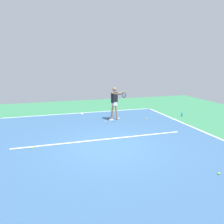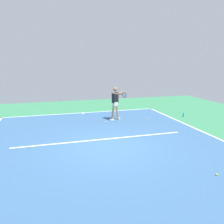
# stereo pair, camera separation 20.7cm
# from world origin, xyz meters

# --- Properties ---
(ground_plane) EXTENTS (21.75, 21.75, 0.00)m
(ground_plane) POSITION_xyz_m (0.00, 0.00, 0.00)
(ground_plane) COLOR #388456
(court_surface) EXTENTS (9.54, 12.27, 0.00)m
(court_surface) POSITION_xyz_m (0.00, 0.00, 0.00)
(court_surface) COLOR #38608E
(court_surface) RESTS_ON ground_plane
(court_line_baseline_near) EXTENTS (9.54, 0.10, 0.01)m
(court_line_baseline_near) POSITION_xyz_m (0.00, -6.09, 0.00)
(court_line_baseline_near) COLOR white
(court_line_baseline_near) RESTS_ON ground_plane
(court_line_sideline_left) EXTENTS (0.10, 12.27, 0.01)m
(court_line_sideline_left) POSITION_xyz_m (-4.72, 0.00, 0.00)
(court_line_sideline_left) COLOR white
(court_line_sideline_left) RESTS_ON ground_plane
(court_line_service) EXTENTS (7.15, 0.10, 0.01)m
(court_line_service) POSITION_xyz_m (0.00, -0.85, 0.00)
(court_line_service) COLOR white
(court_line_service) RESTS_ON ground_plane
(court_line_centre_mark) EXTENTS (0.10, 0.30, 0.01)m
(court_line_centre_mark) POSITION_xyz_m (0.00, -5.89, 0.00)
(court_line_centre_mark) COLOR white
(court_line_centre_mark) RESTS_ON ground_plane
(tennis_player) EXTENTS (1.03, 1.38, 1.83)m
(tennis_player) POSITION_xyz_m (-1.48, -3.80, 1.07)
(tennis_player) COLOR #9E7051
(tennis_player) RESTS_ON ground_plane
(tennis_ball_far_corner) EXTENTS (0.07, 0.07, 0.07)m
(tennis_ball_far_corner) POSITION_xyz_m (-0.81, -3.43, 0.03)
(tennis_ball_far_corner) COLOR #C6E53D
(tennis_ball_far_corner) RESTS_ON ground_plane
(tennis_ball_by_sideline) EXTENTS (0.07, 0.07, 0.07)m
(tennis_ball_by_sideline) POSITION_xyz_m (-2.40, 3.03, 0.03)
(tennis_ball_by_sideline) COLOR #CCE033
(tennis_ball_by_sideline) RESTS_ON ground_plane
(tennis_ball_near_service_line) EXTENTS (0.07, 0.07, 0.07)m
(tennis_ball_near_service_line) POSITION_xyz_m (2.78, -0.65, 0.03)
(tennis_ball_near_service_line) COLOR yellow
(tennis_ball_near_service_line) RESTS_ON ground_plane
(tennis_ball_centre_court) EXTENTS (0.07, 0.07, 0.07)m
(tennis_ball_centre_court) POSITION_xyz_m (-3.21, -3.38, 0.03)
(tennis_ball_centre_court) COLOR yellow
(tennis_ball_centre_court) RESTS_ON ground_plane
(water_bottle) EXTENTS (0.07, 0.07, 0.22)m
(water_bottle) POSITION_xyz_m (-5.53, -3.39, 0.11)
(water_bottle) COLOR blue
(water_bottle) RESTS_ON ground_plane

